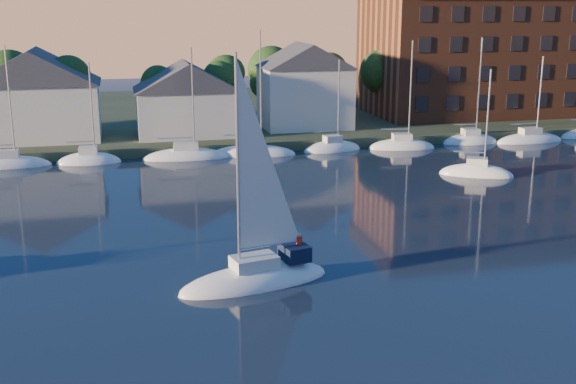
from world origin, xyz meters
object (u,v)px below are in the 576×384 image
object	(u,v)px
hero_sailboat	(257,274)
clubhouse_east	(305,84)
clubhouse_centre	(187,97)
clubhouse_west	(36,93)
drifting_sailboat_right	(476,174)
condo_block	(484,46)

from	to	relation	value
hero_sailboat	clubhouse_east	bearing A→B (deg)	-120.22
clubhouse_centre	clubhouse_west	bearing A→B (deg)	176.42
clubhouse_centre	clubhouse_east	distance (m)	14.17
clubhouse_west	hero_sailboat	world-z (taller)	hero_sailboat
clubhouse_west	drifting_sailboat_right	bearing A→B (deg)	-29.50
hero_sailboat	drifting_sailboat_right	size ratio (longest dim) A/B	1.30
condo_block	clubhouse_centre	bearing A→B (deg)	-168.76
hero_sailboat	drifting_sailboat_right	world-z (taller)	hero_sailboat
clubhouse_east	clubhouse_west	bearing A→B (deg)	-178.09
clubhouse_centre	condo_block	world-z (taller)	condo_block
clubhouse_east	hero_sailboat	world-z (taller)	hero_sailboat
condo_block	hero_sailboat	world-z (taller)	condo_block
drifting_sailboat_right	clubhouse_east	bearing A→B (deg)	140.97
condo_block	hero_sailboat	distance (m)	65.48
clubhouse_west	condo_block	distance (m)	56.56
clubhouse_east	drifting_sailboat_right	xyz separation A→B (m)	(10.13, -23.70, -5.90)
hero_sailboat	drifting_sailboat_right	xyz separation A→B (m)	(24.51, 21.06, -0.49)
clubhouse_west	hero_sailboat	distance (m)	46.78
hero_sailboat	clubhouse_centre	bearing A→B (deg)	-102.92
clubhouse_centre	clubhouse_east	world-z (taller)	clubhouse_east
condo_block	drifting_sailboat_right	world-z (taller)	condo_block
clubhouse_west	condo_block	size ratio (longest dim) A/B	0.44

